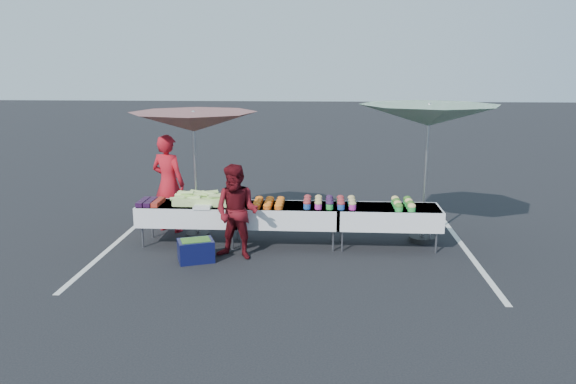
# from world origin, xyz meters

# --- Properties ---
(ground) EXTENTS (80.00, 80.00, 0.00)m
(ground) POSITION_xyz_m (0.00, 0.00, 0.00)
(ground) COLOR black
(stripe_left) EXTENTS (0.10, 5.00, 0.00)m
(stripe_left) POSITION_xyz_m (-3.20, 0.00, 0.00)
(stripe_left) COLOR silver
(stripe_left) RESTS_ON ground
(stripe_right) EXTENTS (0.10, 5.00, 0.00)m
(stripe_right) POSITION_xyz_m (3.20, 0.00, 0.00)
(stripe_right) COLOR silver
(stripe_right) RESTS_ON ground
(table_left) EXTENTS (1.86, 0.81, 0.75)m
(table_left) POSITION_xyz_m (-1.80, 0.00, 0.58)
(table_left) COLOR white
(table_left) RESTS_ON ground
(table_center) EXTENTS (1.86, 0.81, 0.75)m
(table_center) POSITION_xyz_m (0.00, 0.00, 0.58)
(table_center) COLOR white
(table_center) RESTS_ON ground
(table_right) EXTENTS (1.86, 0.81, 0.75)m
(table_right) POSITION_xyz_m (1.80, 0.00, 0.58)
(table_right) COLOR white
(table_right) RESTS_ON ground
(berry_punnets) EXTENTS (0.40, 0.54, 0.08)m
(berry_punnets) POSITION_xyz_m (-2.51, -0.06, 0.79)
(berry_punnets) COLOR black
(berry_punnets) RESTS_ON table_left
(corn_pile) EXTENTS (1.16, 0.57, 0.26)m
(corn_pile) POSITION_xyz_m (-1.56, 0.04, 0.84)
(corn_pile) COLOR #B5E274
(corn_pile) RESTS_ON table_left
(plastic_bags) EXTENTS (0.30, 0.25, 0.05)m
(plastic_bags) POSITION_xyz_m (-1.50, -0.30, 0.78)
(plastic_bags) COLOR white
(plastic_bags) RESTS_ON table_left
(carrot_bowls) EXTENTS (0.55, 0.69, 0.11)m
(carrot_bowls) POSITION_xyz_m (-0.35, -0.01, 0.80)
(carrot_bowls) COLOR #CD5616
(carrot_bowls) RESTS_ON table_center
(potato_cups) EXTENTS (0.94, 0.58, 0.16)m
(potato_cups) POSITION_xyz_m (0.75, 0.00, 0.83)
(potato_cups) COLOR #204A98
(potato_cups) RESTS_ON table_right
(bean_baskets) EXTENTS (0.36, 0.68, 0.15)m
(bean_baskets) POSITION_xyz_m (2.06, -0.01, 0.82)
(bean_baskets) COLOR green
(bean_baskets) RESTS_ON table_right
(vendor) EXTENTS (0.82, 0.68, 1.93)m
(vendor) POSITION_xyz_m (-2.40, 0.77, 0.96)
(vendor) COLOR red
(vendor) RESTS_ON ground
(customer) EXTENTS (0.91, 0.79, 1.62)m
(customer) POSITION_xyz_m (-0.82, -0.75, 0.81)
(customer) COLOR #590D14
(customer) RESTS_ON ground
(umbrella_left) EXTENTS (2.69, 2.69, 2.42)m
(umbrella_left) POSITION_xyz_m (-1.77, 0.40, 2.19)
(umbrella_left) COLOR black
(umbrella_left) RESTS_ON ground
(umbrella_right) EXTENTS (2.56, 2.56, 2.57)m
(umbrella_right) POSITION_xyz_m (2.50, 0.40, 2.33)
(umbrella_right) COLOR black
(umbrella_right) RESTS_ON ground
(storage_bin) EXTENTS (0.69, 0.60, 0.38)m
(storage_bin) POSITION_xyz_m (-1.49, -0.95, 0.20)
(storage_bin) COLOR #0B0E37
(storage_bin) RESTS_ON ground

